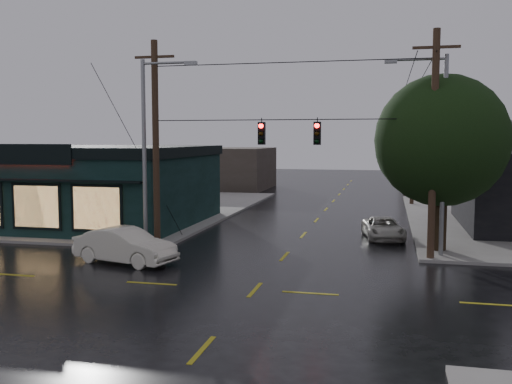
% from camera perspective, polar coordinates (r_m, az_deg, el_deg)
% --- Properties ---
extents(ground_plane, '(160.00, 160.00, 0.00)m').
position_cam_1_polar(ground_plane, '(20.83, -0.10, -9.76)').
color(ground_plane, black).
extents(sidewalk_nw, '(28.00, 28.00, 0.15)m').
position_cam_1_polar(sidewalk_nw, '(46.90, -18.65, -1.46)').
color(sidewalk_nw, gray).
rests_on(sidewalk_nw, ground).
extents(pizza_shop, '(16.30, 12.34, 4.90)m').
position_cam_1_polar(pizza_shop, '(38.07, -17.93, 0.79)').
color(pizza_shop, black).
rests_on(pizza_shop, ground).
extents(corner_tree, '(6.20, 6.20, 8.30)m').
position_cam_1_polar(corner_tree, '(28.17, 18.06, 4.88)').
color(corner_tree, black).
rests_on(corner_tree, ground).
extents(utility_pole_nw, '(2.00, 0.32, 10.15)m').
position_cam_1_polar(utility_pole_nw, '(28.85, -9.82, -5.56)').
color(utility_pole_nw, black).
rests_on(utility_pole_nw, ground).
extents(utility_pole_ne, '(2.00, 0.32, 10.15)m').
position_cam_1_polar(utility_pole_ne, '(26.71, 17.02, -6.61)').
color(utility_pole_ne, black).
rests_on(utility_pole_ne, ground).
extents(utility_pole_far_a, '(2.00, 0.32, 9.65)m').
position_cam_1_polar(utility_pole_far_a, '(47.93, 15.28, -1.32)').
color(utility_pole_far_a, black).
rests_on(utility_pole_far_a, ground).
extents(utility_pole_far_b, '(2.00, 0.32, 9.15)m').
position_cam_1_polar(utility_pole_far_b, '(67.82, 14.65, 0.62)').
color(utility_pole_far_b, black).
rests_on(utility_pole_far_b, ground).
extents(utility_pole_far_c, '(2.00, 0.32, 9.15)m').
position_cam_1_polar(utility_pole_far_c, '(87.77, 14.31, 1.67)').
color(utility_pole_far_c, black).
rests_on(utility_pole_far_c, ground).
extents(span_signal_assembly, '(13.00, 0.48, 1.23)m').
position_cam_1_polar(span_signal_assembly, '(26.46, 3.33, 5.93)').
color(span_signal_assembly, black).
rests_on(span_signal_assembly, ground).
extents(streetlight_nw, '(5.40, 0.30, 9.15)m').
position_cam_1_polar(streetlight_nw, '(28.34, -10.93, -5.78)').
color(streetlight_nw, gray).
rests_on(streetlight_nw, ground).
extents(streetlight_ne, '(5.40, 0.30, 9.15)m').
position_cam_1_polar(streetlight_ne, '(27.43, 17.97, -6.32)').
color(streetlight_ne, gray).
rests_on(streetlight_ne, ground).
extents(bg_building_west, '(12.00, 10.00, 4.40)m').
position_cam_1_polar(bg_building_west, '(62.49, -4.25, 2.41)').
color(bg_building_west, '#3D342C').
rests_on(bg_building_west, ground).
extents(bg_building_east, '(14.00, 12.00, 5.60)m').
position_cam_1_polar(bg_building_east, '(65.63, 23.11, 2.66)').
color(bg_building_east, '#28272C').
rests_on(bg_building_east, ground).
extents(sedan_cream, '(4.95, 2.73, 1.55)m').
position_cam_1_polar(sedan_cream, '(25.60, -12.97, -5.26)').
color(sedan_cream, silver).
rests_on(sedan_cream, ground).
extents(suv_silver, '(2.60, 4.44, 1.16)m').
position_cam_1_polar(suv_silver, '(31.73, 12.61, -3.56)').
color(suv_silver, '#ADAAA0').
rests_on(suv_silver, ground).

